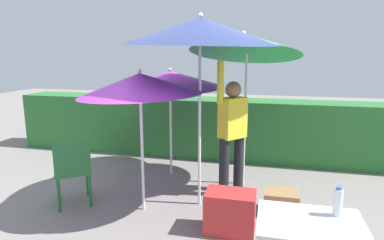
{
  "coord_description": "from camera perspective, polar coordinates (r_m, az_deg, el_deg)",
  "views": [
    {
      "loc": [
        1.01,
        -3.89,
        1.98
      ],
      "look_at": [
        0.0,
        0.3,
        1.1
      ],
      "focal_mm": 30.98,
      "sensor_mm": 36.0,
      "label": 1
    }
  ],
  "objects": [
    {
      "name": "chair_plastic",
      "position": [
        4.59,
        -19.88,
        -7.87
      ],
      "size": [
        0.61,
        0.61,
        0.89
      ],
      "color": "#236633",
      "rests_on": "ground_plane"
    },
    {
      "name": "umbrella_yellow",
      "position": [
        4.01,
        -8.95,
        6.09
      ],
      "size": [
        1.51,
        1.5,
        1.79
      ],
      "color": "silver",
      "rests_on": "ground_plane"
    },
    {
      "name": "umbrella_navy",
      "position": [
        5.22,
        -3.79,
        6.83
      ],
      "size": [
        1.7,
        1.69,
        1.77
      ],
      "color": "silver",
      "rests_on": "ground_plane"
    },
    {
      "name": "cooler_box",
      "position": [
        3.85,
        6.58,
        -15.47
      ],
      "size": [
        0.55,
        0.36,
        0.47
      ],
      "primitive_type": "cube",
      "color": "red",
      "rests_on": "ground_plane"
    },
    {
      "name": "crate_cardboard",
      "position": [
        4.41,
        15.07,
        -13.49
      ],
      "size": [
        0.42,
        0.34,
        0.29
      ],
      "primitive_type": "cube",
      "color": "#9E7A4C",
      "rests_on": "ground_plane"
    },
    {
      "name": "hedge_row",
      "position": [
        6.38,
        4.12,
        -1.36
      ],
      "size": [
        8.0,
        0.7,
        1.12
      ],
      "primitive_type": "cube",
      "color": "#2D7033",
      "rests_on": "ground_plane"
    },
    {
      "name": "folding_table",
      "position": [
        2.84,
        19.63,
        -17.64
      ],
      "size": [
        0.8,
        0.6,
        0.72
      ],
      "color": "#4C4C51",
      "rests_on": "ground_plane"
    },
    {
      "name": "bottle_water",
      "position": [
        2.91,
        23.81,
        -12.83
      ],
      "size": [
        0.07,
        0.07,
        0.24
      ],
      "color": "silver",
      "rests_on": "folding_table"
    },
    {
      "name": "ground_plane",
      "position": [
        4.48,
        -0.93,
        -14.68
      ],
      "size": [
        24.0,
        24.0,
        0.0
      ],
      "primitive_type": "plane",
      "color": "gray"
    },
    {
      "name": "umbrella_orange",
      "position": [
        4.11,
        1.47,
        15.03
      ],
      "size": [
        1.92,
        1.92,
        2.45
      ],
      "color": "silver",
      "rests_on": "ground_plane"
    },
    {
      "name": "person_vendor",
      "position": [
        4.62,
        6.94,
        -1.62
      ],
      "size": [
        0.42,
        0.48,
        1.88
      ],
      "color": "black",
      "rests_on": "ground_plane"
    },
    {
      "name": "umbrella_rainbow",
      "position": [
        4.87,
        9.19,
        12.73
      ],
      "size": [
        1.61,
        1.62,
        2.42
      ],
      "color": "silver",
      "rests_on": "ground_plane"
    }
  ]
}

